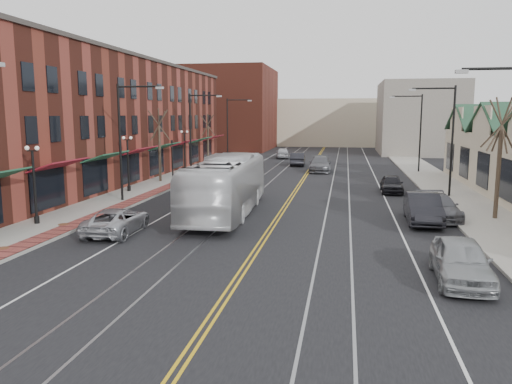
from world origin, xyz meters
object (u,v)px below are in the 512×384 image
at_px(transit_bus, 226,186).
at_px(parked_car_b, 423,208).
at_px(parked_car_a, 461,261).
at_px(parked_suv, 117,221).
at_px(parked_car_c, 438,207).
at_px(parked_car_d, 392,184).

distance_m(transit_bus, parked_car_b, 11.54).
bearing_deg(parked_car_a, parked_suv, 165.51).
relative_size(parked_car_b, parked_car_c, 1.03).
bearing_deg(parked_suv, parked_car_c, -160.92).
bearing_deg(transit_bus, parked_car_d, -136.80).
bearing_deg(parked_car_c, transit_bus, -179.54).
distance_m(parked_suv, parked_car_d, 22.44).
xyz_separation_m(transit_bus, parked_car_d, (10.74, 10.78, -1.08)).
distance_m(parked_car_a, parked_car_c, 11.59).
height_order(parked_car_a, parked_car_c, parked_car_a).
relative_size(parked_car_a, parked_car_c, 0.96).
xyz_separation_m(parked_suv, parked_car_a, (15.77, -4.81, 0.13)).
bearing_deg(transit_bus, parked_suv, 50.65).
height_order(parked_car_b, parked_car_c, parked_car_b).
distance_m(parked_car_a, parked_car_d, 21.36).
bearing_deg(parked_car_d, parked_suv, -131.75).
bearing_deg(parked_suv, transit_bus, -130.00).
relative_size(parked_suv, parked_car_a, 1.02).
bearing_deg(parked_car_a, parked_car_d, 94.11).
height_order(transit_bus, parked_car_a, transit_bus).
relative_size(parked_suv, parked_car_c, 0.98).
distance_m(parked_car_c, parked_car_d, 9.98).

